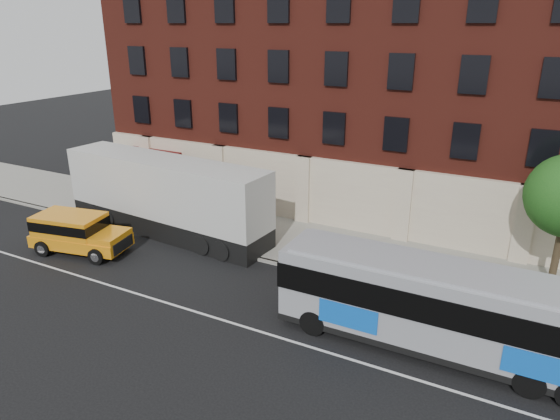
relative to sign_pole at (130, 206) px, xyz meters
The scene contains 9 objects.
ground 10.59m from the sign_pole, 35.87° to the right, with size 120.00×120.00×0.00m, color black.
sidewalk 9.07m from the sign_pole, 18.56° to the left, with size 60.00×6.00×0.15m, color gray.
kerb 8.61m from the sign_pole, ahead, with size 60.00×0.25×0.15m, color gray.
lane_line 10.31m from the sign_pole, 33.60° to the right, with size 60.00×0.12×0.01m, color silver.
building 15.03m from the sign_pole, 51.75° to the left, with size 30.00×12.10×15.00m.
sign_pole is the anchor object (origin of this frame).
city_bus 18.93m from the sign_pole, 11.01° to the right, with size 12.50×2.73×3.42m.
yellow_suv 3.67m from the sign_pole, 96.09° to the right, with size 5.51×3.08×2.05m.
shipping_container 2.39m from the sign_pole, 16.65° to the left, with size 13.31×3.70×4.38m.
Camera 1 is at (11.94, -14.10, 11.43)m, focal length 32.18 mm.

